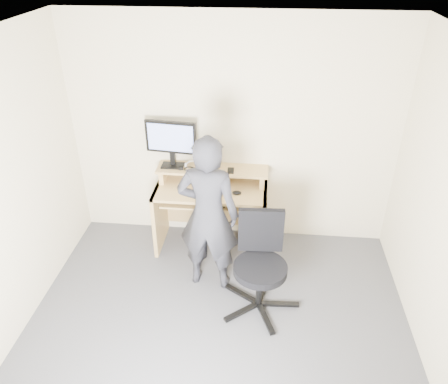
% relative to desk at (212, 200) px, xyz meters
% --- Properties ---
extents(ground, '(3.50, 3.50, 0.00)m').
position_rel_desk_xyz_m(ground, '(0.20, -1.53, -0.55)').
color(ground, '#525257').
rests_on(ground, ground).
extents(back_wall, '(3.50, 0.02, 2.50)m').
position_rel_desk_xyz_m(back_wall, '(0.20, 0.22, 0.70)').
color(back_wall, beige).
rests_on(back_wall, ground).
extents(ceiling, '(3.50, 3.50, 0.02)m').
position_rel_desk_xyz_m(ceiling, '(0.20, -1.53, 1.95)').
color(ceiling, white).
rests_on(ceiling, back_wall).
extents(desk, '(1.20, 0.60, 0.91)m').
position_rel_desk_xyz_m(desk, '(0.00, 0.00, 0.00)').
color(desk, tan).
rests_on(desk, ground).
extents(monitor, '(0.55, 0.15, 0.52)m').
position_rel_desk_xyz_m(monitor, '(-0.43, 0.07, 0.67)').
color(monitor, black).
rests_on(monitor, desk).
extents(external_drive, '(0.10, 0.14, 0.20)m').
position_rel_desk_xyz_m(external_drive, '(-0.05, 0.11, 0.46)').
color(external_drive, black).
rests_on(external_drive, desk).
extents(travel_mug, '(0.08, 0.08, 0.17)m').
position_rel_desk_xyz_m(travel_mug, '(-0.00, 0.09, 0.45)').
color(travel_mug, '#ACACB0').
rests_on(travel_mug, desk).
extents(smartphone, '(0.07, 0.13, 0.01)m').
position_rel_desk_xyz_m(smartphone, '(0.20, 0.03, 0.37)').
color(smartphone, black).
rests_on(smartphone, desk).
extents(charger, '(0.05, 0.05, 0.03)m').
position_rel_desk_xyz_m(charger, '(-0.33, 0.01, 0.38)').
color(charger, black).
rests_on(charger, desk).
extents(headphones, '(0.17, 0.17, 0.06)m').
position_rel_desk_xyz_m(headphones, '(-0.22, 0.10, 0.37)').
color(headphones, silver).
rests_on(headphones, desk).
extents(keyboard, '(0.49, 0.26, 0.03)m').
position_rel_desk_xyz_m(keyboard, '(-0.04, -0.17, 0.12)').
color(keyboard, black).
rests_on(keyboard, desk).
extents(mouse, '(0.10, 0.07, 0.04)m').
position_rel_desk_xyz_m(mouse, '(0.28, -0.18, 0.22)').
color(mouse, black).
rests_on(mouse, desk).
extents(office_chair, '(0.73, 0.75, 0.94)m').
position_rel_desk_xyz_m(office_chair, '(0.56, -0.93, -0.03)').
color(office_chair, black).
rests_on(office_chair, ground).
extents(person, '(0.63, 0.45, 1.62)m').
position_rel_desk_xyz_m(person, '(0.05, -0.69, 0.26)').
color(person, black).
rests_on(person, ground).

